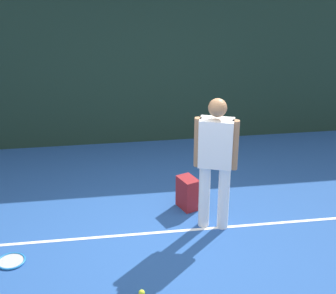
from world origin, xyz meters
name	(u,v)px	position (x,y,z in m)	size (l,w,h in m)	color
ground_plane	(173,233)	(0.00, 0.00, 0.00)	(12.00, 12.00, 0.00)	#234C93
back_fence	(146,68)	(0.00, 3.00, 1.31)	(10.00, 0.10, 2.63)	#192D23
court_line	(172,231)	(0.00, 0.05, 0.00)	(9.00, 0.05, 0.00)	white
tennis_player	(216,157)	(0.53, 0.10, 0.97)	(0.50, 0.34, 1.70)	white
tennis_racket	(9,262)	(-1.93, -0.33, 0.01)	(0.59, 0.53, 0.03)	black
backpack	(189,193)	(0.31, 0.61, 0.21)	(0.36, 0.35, 0.44)	maroon
tennis_ball_near_player	(142,293)	(-0.49, -1.09, 0.03)	(0.07, 0.07, 0.07)	#CCE033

